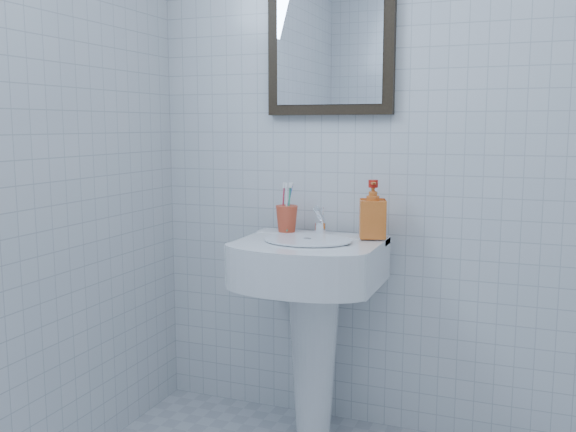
% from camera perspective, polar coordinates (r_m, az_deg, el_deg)
% --- Properties ---
extents(wall_back, '(2.20, 0.02, 2.50)m').
position_cam_1_polar(wall_back, '(2.45, 12.33, 9.05)').
color(wall_back, silver).
rests_on(wall_back, ground).
extents(washbasin, '(0.52, 0.38, 0.79)m').
position_cam_1_polar(washbasin, '(2.42, 2.14, -7.92)').
color(washbasin, white).
rests_on(washbasin, ground).
extents(faucet, '(0.05, 0.10, 0.11)m').
position_cam_1_polar(faucet, '(2.45, 2.89, -0.61)').
color(faucet, white).
rests_on(faucet, washbasin).
extents(toothbrush_cup, '(0.10, 0.10, 0.10)m').
position_cam_1_polar(toothbrush_cup, '(2.51, -0.11, -0.24)').
color(toothbrush_cup, '#C24026').
rests_on(toothbrush_cup, washbasin).
extents(soap_dispenser, '(0.12, 0.12, 0.21)m').
position_cam_1_polar(soap_dispenser, '(2.39, 7.54, 0.58)').
color(soap_dispenser, '#BD3E12').
rests_on(soap_dispenser, washbasin).
extents(wall_mirror, '(0.50, 0.04, 0.62)m').
position_cam_1_polar(wall_mirror, '(2.54, 3.77, 15.96)').
color(wall_mirror, black).
rests_on(wall_mirror, wall_back).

